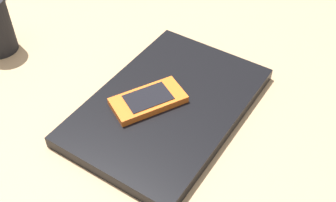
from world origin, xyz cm
name	(u,v)px	position (x,y,z in cm)	size (l,w,h in cm)	color
desk_surface	(132,152)	(0.00, 0.00, 1.50)	(120.00, 80.00, 3.00)	tan
laptop_closed	(168,106)	(8.52, -2.73, 3.99)	(31.50, 21.11, 1.99)	black
cell_phone_on_laptop	(146,100)	(7.20, 0.37, 5.58)	(11.85, 11.64, 1.25)	orange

